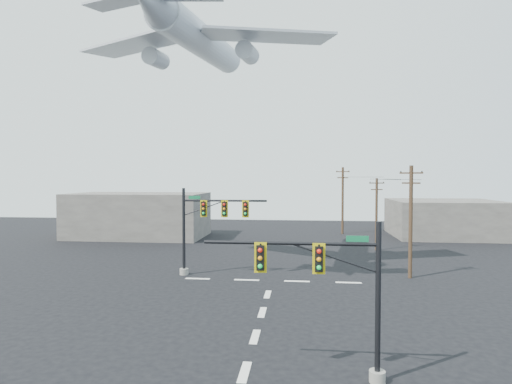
# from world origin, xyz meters

# --- Properties ---
(ground) EXTENTS (120.00, 120.00, 0.00)m
(ground) POSITION_xyz_m (0.00, 0.00, 0.00)
(ground) COLOR black
(ground) RESTS_ON ground
(lane_markings) EXTENTS (14.00, 21.20, 0.01)m
(lane_markings) POSITION_xyz_m (0.00, 5.33, 0.01)
(lane_markings) COLOR silver
(lane_markings) RESTS_ON ground
(signal_mast_near) EXTENTS (7.36, 0.71, 6.47)m
(signal_mast_near) POSITION_xyz_m (3.83, -4.34, 3.53)
(signal_mast_near) COLOR gray
(signal_mast_near) RESTS_ON ground
(signal_mast_far) EXTENTS (7.37, 0.80, 7.31)m
(signal_mast_far) POSITION_xyz_m (-5.73, 13.23, 4.15)
(signal_mast_far) COLOR gray
(signal_mast_far) RESTS_ON ground
(utility_pole_a) EXTENTS (1.72, 0.87, 9.16)m
(utility_pole_a) POSITION_xyz_m (11.14, 14.13, 4.79)
(utility_pole_a) COLOR #432A1C
(utility_pole_a) RESTS_ON ground
(utility_pole_b) EXTENTS (1.64, 0.27, 8.10)m
(utility_pole_b) POSITION_xyz_m (10.67, 27.38, 4.24)
(utility_pole_b) COLOR #432A1C
(utility_pole_b) RESTS_ON ground
(utility_pole_c) EXTENTS (1.91, 0.78, 9.66)m
(utility_pole_c) POSITION_xyz_m (8.20, 41.19, 5.06)
(utility_pole_c) COLOR #432A1C
(utility_pole_c) RESTS_ON ground
(power_lines) EXTENTS (4.67, 27.07, 0.25)m
(power_lines) POSITION_xyz_m (10.15, 27.71, 8.12)
(power_lines) COLOR black
(airliner) EXTENTS (23.68, 25.02, 6.62)m
(airliner) POSITION_xyz_m (-6.55, 16.09, 20.26)
(airliner) COLOR #AEB2BB
(building_left) EXTENTS (18.00, 10.00, 6.00)m
(building_left) POSITION_xyz_m (-20.00, 35.00, 3.00)
(building_left) COLOR slate
(building_left) RESTS_ON ground
(building_right) EXTENTS (14.00, 12.00, 5.00)m
(building_right) POSITION_xyz_m (22.00, 40.00, 2.50)
(building_right) COLOR slate
(building_right) RESTS_ON ground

